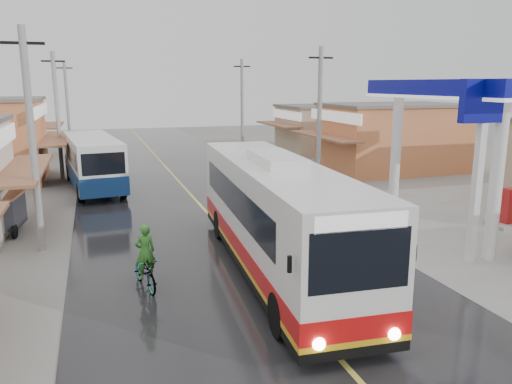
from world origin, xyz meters
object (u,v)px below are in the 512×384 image
at_px(coach_bus, 275,215).
at_px(tricycle_near, 4,211).
at_px(cyclist, 145,267).
at_px(second_bus, 93,161).

distance_m(coach_bus, tricycle_near, 11.75).
distance_m(coach_bus, cyclist, 4.38).
bearing_deg(second_bus, tricycle_near, -120.32).
bearing_deg(cyclist, second_bus, 83.39).
bearing_deg(tricycle_near, second_bus, 74.15).
relative_size(cyclist, tricycle_near, 0.90).
relative_size(coach_bus, tricycle_near, 5.50).
relative_size(second_bus, cyclist, 4.57).
distance_m(coach_bus, second_bus, 16.44).
bearing_deg(second_bus, coach_bus, -76.83).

